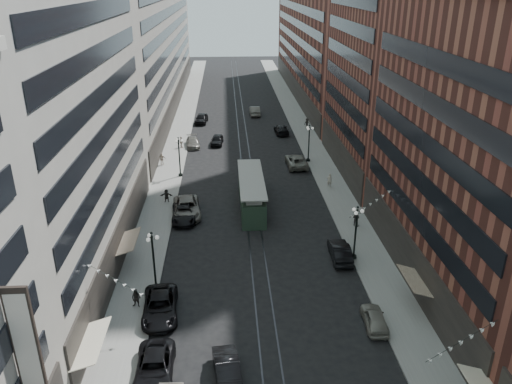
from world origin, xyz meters
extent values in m
plane|color=black|center=(0.00, 60.00, 0.00)|extent=(220.00, 220.00, 0.00)
cube|color=gray|center=(-11.00, 70.00, 0.07)|extent=(4.00, 180.00, 0.15)
cube|color=gray|center=(11.00, 70.00, 0.07)|extent=(4.00, 180.00, 0.15)
cube|color=#2D2D33|center=(-0.70, 70.00, 0.01)|extent=(0.12, 180.00, 0.02)
cube|color=#2D2D33|center=(0.70, 70.00, 0.01)|extent=(0.12, 180.00, 0.02)
cube|color=#A19C8F|center=(-17.00, 33.00, 14.00)|extent=(8.00, 36.00, 28.00)
cube|color=#A19C8F|center=(-17.00, 96.00, 13.00)|extent=(8.00, 90.00, 26.00)
cube|color=brown|center=(17.00, 28.00, 12.00)|extent=(8.00, 30.00, 24.00)
cube|color=brown|center=(17.00, 56.00, 21.00)|extent=(8.00, 26.00, 42.00)
cube|color=brown|center=(17.00, 105.00, 12.00)|extent=(8.00, 72.00, 24.00)
cylinder|color=black|center=(-9.20, 28.00, 0.30)|extent=(0.56, 0.56, 0.30)
cylinder|color=black|center=(-9.20, 28.00, 2.75)|extent=(0.18, 0.18, 5.20)
sphere|color=black|center=(-9.20, 28.00, 5.55)|extent=(0.24, 0.24, 0.24)
sphere|color=white|center=(-8.75, 28.00, 5.15)|extent=(0.36, 0.36, 0.36)
sphere|color=white|center=(-9.42, 28.39, 5.15)|extent=(0.36, 0.36, 0.36)
sphere|color=white|center=(-9.42, 27.61, 5.15)|extent=(0.36, 0.36, 0.36)
cylinder|color=black|center=(-9.20, 55.00, 0.30)|extent=(0.56, 0.56, 0.30)
cylinder|color=black|center=(-9.20, 55.00, 2.75)|extent=(0.18, 0.18, 5.20)
sphere|color=black|center=(-9.20, 55.00, 5.55)|extent=(0.24, 0.24, 0.24)
sphere|color=white|center=(-8.75, 55.00, 5.15)|extent=(0.36, 0.36, 0.36)
sphere|color=white|center=(-9.42, 55.39, 5.15)|extent=(0.36, 0.36, 0.36)
sphere|color=white|center=(-9.42, 54.61, 5.15)|extent=(0.36, 0.36, 0.36)
cylinder|color=black|center=(9.20, 32.00, 0.30)|extent=(0.56, 0.56, 0.30)
cylinder|color=black|center=(9.20, 32.00, 2.75)|extent=(0.18, 0.18, 5.20)
sphere|color=black|center=(9.20, 32.00, 5.55)|extent=(0.24, 0.24, 0.24)
sphere|color=white|center=(9.65, 32.00, 5.15)|extent=(0.36, 0.36, 0.36)
sphere|color=white|center=(8.97, 32.39, 5.15)|extent=(0.36, 0.36, 0.36)
sphere|color=white|center=(8.97, 31.61, 5.15)|extent=(0.36, 0.36, 0.36)
cylinder|color=black|center=(9.20, 60.00, 0.30)|extent=(0.56, 0.56, 0.30)
cylinder|color=black|center=(9.20, 60.00, 2.75)|extent=(0.18, 0.18, 5.20)
sphere|color=black|center=(9.20, 60.00, 5.55)|extent=(0.24, 0.24, 0.24)
sphere|color=white|center=(9.65, 60.00, 5.15)|extent=(0.36, 0.36, 0.36)
sphere|color=white|center=(8.97, 60.39, 5.15)|extent=(0.36, 0.36, 0.36)
sphere|color=white|center=(8.97, 59.61, 5.15)|extent=(0.36, 0.36, 0.36)
cube|color=#243929|center=(0.00, 44.91, 1.39)|extent=(2.67, 12.80, 2.77)
cube|color=gray|center=(0.00, 44.91, 3.09)|extent=(1.71, 11.73, 0.64)
cube|color=gray|center=(0.00, 44.91, 3.52)|extent=(2.88, 13.01, 0.16)
cylinder|color=black|center=(0.00, 40.11, 0.37)|extent=(2.45, 0.75, 0.75)
cylinder|color=black|center=(0.00, 49.71, 0.37)|extent=(2.45, 0.75, 0.75)
imported|color=black|center=(-8.40, 24.37, 0.82)|extent=(3.13, 6.07, 1.64)
imported|color=gray|center=(8.40, 21.98, 0.70)|extent=(1.87, 4.17, 1.39)
imported|color=black|center=(-3.05, 16.86, 0.77)|extent=(2.25, 4.87, 1.55)
imported|color=black|center=(-10.44, 25.39, 0.98)|extent=(0.90, 0.65, 1.65)
imported|color=black|center=(-7.77, 41.66, 0.78)|extent=(2.97, 5.80, 1.57)
imported|color=#67635B|center=(-8.25, 68.34, 0.72)|extent=(2.60, 5.17, 1.44)
imported|color=black|center=(-7.44, 82.72, 0.88)|extent=(2.63, 5.38, 1.77)
imported|color=black|center=(7.89, 32.16, 0.81)|extent=(1.86, 4.98, 1.63)
imported|color=slate|center=(7.18, 58.15, 0.84)|extent=(2.93, 6.09, 1.67)
imported|color=black|center=(6.80, 74.80, 0.78)|extent=(2.38, 5.46, 1.56)
imported|color=black|center=(-4.35, 69.29, 0.78)|extent=(2.24, 4.72, 1.56)
imported|color=#636058|center=(2.89, 88.05, 0.88)|extent=(2.02, 5.42, 1.77)
imported|color=black|center=(-10.17, 46.45, 0.95)|extent=(1.50, 0.48, 1.60)
imported|color=#C0B19F|center=(-12.17, 59.55, 1.07)|extent=(1.10, 0.54, 1.84)
imported|color=black|center=(11.10, 38.84, 1.02)|extent=(0.94, 0.91, 1.74)
imported|color=#ADA290|center=(10.39, 50.06, 1.02)|extent=(0.66, 0.45, 1.75)
imported|color=black|center=(11.75, 77.57, 1.05)|extent=(1.25, 0.77, 1.80)
imported|color=black|center=(-7.99, 17.48, 0.77)|extent=(2.75, 5.66, 1.55)
imported|color=slate|center=(-7.49, 42.91, 0.89)|extent=(3.65, 6.68, 1.78)
imported|color=#B4A595|center=(-10.02, 67.56, 1.06)|extent=(0.76, 1.15, 1.81)
camera|label=1|loc=(-2.73, -9.12, 24.96)|focal=35.00mm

